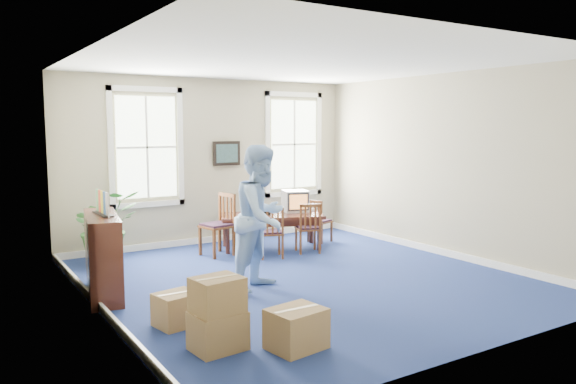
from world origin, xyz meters
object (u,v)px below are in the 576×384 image
crt_tv (295,201)px  potted_plant (105,227)px  conference_table (271,231)px  chair_near_left (271,232)px  cardboard_boxes (231,306)px  credenza (103,255)px  man (262,217)px

crt_tv → potted_plant: (-3.48, 0.51, -0.24)m
conference_table → crt_tv: 0.77m
conference_table → chair_near_left: chair_near_left is taller
crt_tv → chair_near_left: 1.24m
potted_plant → cardboard_boxes: bearing=-87.3°
crt_tv → cardboard_boxes: (-3.28, -3.82, -0.45)m
chair_near_left → cardboard_boxes: (-2.33, -3.13, -0.05)m
chair_near_left → cardboard_boxes: chair_near_left is taller
credenza → potted_plant: 1.97m
chair_near_left → credenza: bearing=34.7°
man → credenza: (-1.99, 0.83, -0.46)m
crt_tv → credenza: credenza is taller
crt_tv → man: 2.99m
cardboard_boxes → conference_table: bearing=54.3°
man → credenza: 2.21m
conference_table → crt_tv: (0.56, 0.04, 0.53)m
chair_near_left → conference_table: bearing=-99.3°
chair_near_left → credenza: 3.12m
conference_table → potted_plant: (-2.92, 0.55, 0.28)m
crt_tv → conference_table: bearing=-159.2°
crt_tv → cardboard_boxes: 5.06m
crt_tv → cardboard_boxes: crt_tv is taller
chair_near_left → crt_tv: bearing=-122.3°
conference_table → chair_near_left: (-0.39, -0.65, 0.13)m
credenza → crt_tv: bearing=29.6°
crt_tv → credenza: size_ratio=0.35×
crt_tv → chair_near_left: (-0.95, -0.69, -0.40)m
chair_near_left → man: man is taller
cardboard_boxes → chair_near_left: bearing=53.4°
man → credenza: man is taller
man → credenza: bearing=128.4°
crt_tv → man: man is taller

